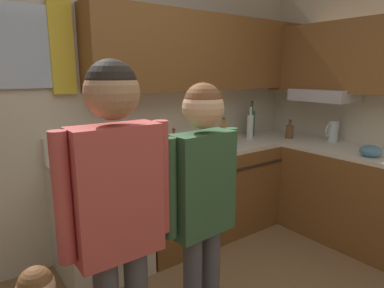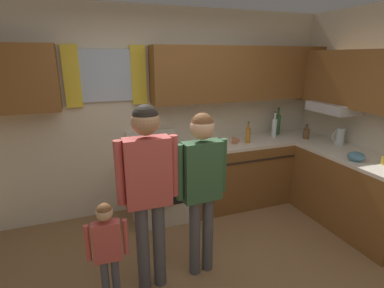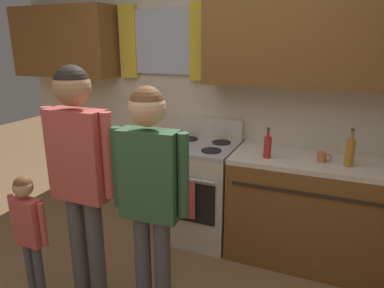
% 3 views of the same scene
% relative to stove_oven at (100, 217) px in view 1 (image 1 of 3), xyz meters
% --- Properties ---
extents(back_wall_unit, '(4.60, 0.42, 2.60)m').
position_rel_stove_oven_xyz_m(back_wall_unit, '(0.22, 0.27, 1.03)').
color(back_wall_unit, beige).
rests_on(back_wall_unit, ground).
extents(kitchen_counter_run, '(2.11, 2.05, 0.90)m').
position_rel_stove_oven_xyz_m(kitchen_counter_run, '(1.70, -0.42, -0.02)').
color(kitchen_counter_run, brown).
rests_on(kitchen_counter_run, ground).
extents(stove_oven, '(0.65, 0.67, 1.10)m').
position_rel_stove_oven_xyz_m(stove_oven, '(0.00, 0.00, 0.00)').
color(stove_oven, beige).
rests_on(stove_oven, ground).
extents(bottle_squat_brown, '(0.08, 0.08, 0.21)m').
position_rel_stove_oven_xyz_m(bottle_squat_brown, '(2.10, -0.20, 0.51)').
color(bottle_squat_brown, brown).
rests_on(bottle_squat_brown, kitchen_counter_run).
extents(bottle_oil_amber, '(0.06, 0.06, 0.29)m').
position_rel_stove_oven_xyz_m(bottle_oil_amber, '(1.23, -0.09, 0.54)').
color(bottle_oil_amber, '#B27223').
rests_on(bottle_oil_amber, kitchen_counter_run).
extents(bottle_wine_green, '(0.08, 0.08, 0.39)m').
position_rel_stove_oven_xyz_m(bottle_wine_green, '(1.88, 0.16, 0.58)').
color(bottle_wine_green, '#2D6633').
rests_on(bottle_wine_green, kitchen_counter_run).
extents(bottle_tall_clear, '(0.07, 0.07, 0.37)m').
position_rel_stove_oven_xyz_m(bottle_tall_clear, '(1.74, 0.05, 0.57)').
color(bottle_tall_clear, silver).
rests_on(bottle_tall_clear, kitchen_counter_run).
extents(bottle_sauce_red, '(0.06, 0.06, 0.25)m').
position_rel_stove_oven_xyz_m(bottle_sauce_red, '(0.63, -0.13, 0.53)').
color(bottle_sauce_red, red).
rests_on(bottle_sauce_red, kitchen_counter_run).
extents(cup_terracotta, '(0.11, 0.07, 0.08)m').
position_rel_stove_oven_xyz_m(cup_terracotta, '(1.04, -0.07, 0.47)').
color(cup_terracotta, '#B76642').
rests_on(cup_terracotta, kitchen_counter_run).
extents(water_pitcher, '(0.19, 0.11, 0.22)m').
position_rel_stove_oven_xyz_m(water_pitcher, '(2.31, -0.58, 0.54)').
color(water_pitcher, silver).
rests_on(water_pitcher, kitchen_counter_run).
extents(mixing_bowl, '(0.18, 0.18, 0.10)m').
position_rel_stove_oven_xyz_m(mixing_bowl, '(1.99, -1.13, 0.48)').
color(mixing_bowl, teal).
rests_on(mixing_bowl, kitchen_counter_run).
extents(adult_holding_child, '(0.52, 0.23, 1.66)m').
position_rel_stove_oven_xyz_m(adult_holding_child, '(-0.35, -1.18, 0.58)').
color(adult_holding_child, '#4C4C51').
rests_on(adult_holding_child, ground).
extents(adult_in_plaid, '(0.49, 0.21, 1.56)m').
position_rel_stove_oven_xyz_m(adult_in_plaid, '(0.14, -1.15, 0.52)').
color(adult_in_plaid, '#4C4C51').
rests_on(adult_in_plaid, ground).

